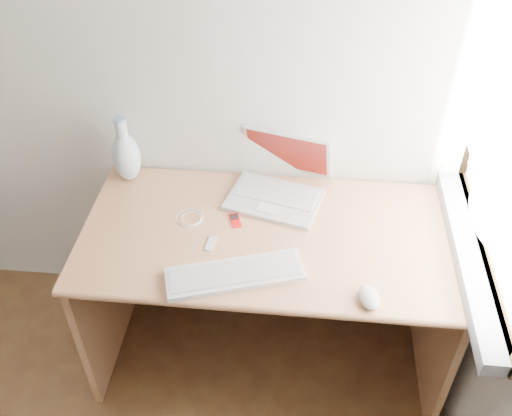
# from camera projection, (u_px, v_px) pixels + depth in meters

# --- Properties ---
(back_wall) EXTENTS (3.50, 0.04, 2.60)m
(back_wall) POSITION_uv_depth(u_px,v_px,m) (25.00, 45.00, 2.16)
(back_wall) COLOR silver
(back_wall) RESTS_ON floor
(desk) EXTENTS (1.43, 0.72, 0.76)m
(desk) POSITION_uv_depth(u_px,v_px,m) (270.00, 257.00, 2.38)
(desk) COLOR tan
(desk) RESTS_ON floor
(laptop) EXTENTS (0.41, 0.38, 0.25)m
(laptop) POSITION_uv_depth(u_px,v_px,m) (275.00, 183.00, 2.31)
(laptop) COLOR silver
(laptop) RESTS_ON desk
(external_keyboard) EXTENTS (0.51, 0.29, 0.02)m
(external_keyboard) POSITION_uv_depth(u_px,v_px,m) (235.00, 274.00, 1.99)
(external_keyboard) COLOR white
(external_keyboard) RESTS_ON desk
(mouse) EXTENTS (0.09, 0.12, 0.04)m
(mouse) POSITION_uv_depth(u_px,v_px,m) (369.00, 297.00, 1.90)
(mouse) COLOR silver
(mouse) RESTS_ON desk
(ipod) EXTENTS (0.06, 0.09, 0.01)m
(ipod) POSITION_uv_depth(u_px,v_px,m) (235.00, 221.00, 2.22)
(ipod) COLOR red
(ipod) RESTS_ON desk
(cable_coil) EXTENTS (0.12, 0.12, 0.01)m
(cable_coil) POSITION_uv_depth(u_px,v_px,m) (190.00, 218.00, 2.23)
(cable_coil) COLOR white
(cable_coil) RESTS_ON desk
(remote) EXTENTS (0.04, 0.08, 0.01)m
(remote) POSITION_uv_depth(u_px,v_px,m) (211.00, 244.00, 2.12)
(remote) COLOR white
(remote) RESTS_ON desk
(vase) EXTENTS (0.12, 0.12, 0.30)m
(vase) POSITION_uv_depth(u_px,v_px,m) (126.00, 155.00, 2.34)
(vase) COLOR silver
(vase) RESTS_ON desk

